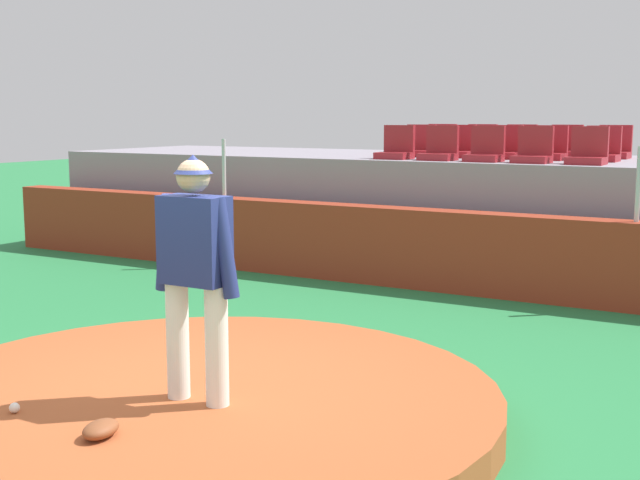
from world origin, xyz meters
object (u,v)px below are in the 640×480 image
pitcher (195,261)px  stadium_chair_6 (459,147)px  baseball (14,408)px  stadium_chair_3 (533,151)px  stadium_chair_11 (480,145)px  stadium_chair_5 (419,147)px  stadium_chair_4 (588,153)px  stadium_chair_14 (614,148)px  stadium_chair_8 (549,149)px  stadium_chair_13 (565,147)px  stadium_chair_12 (520,146)px  stadium_chair_9 (602,150)px  fielding_glove (101,429)px  stadium_chair_7 (505,148)px  stadium_chair_10 (440,145)px  stadium_chair_1 (440,149)px  stadium_chair_0 (396,148)px  stadium_chair_2 (485,150)px

pitcher → stadium_chair_6: size_ratio=3.59×
baseball → stadium_chair_3: stadium_chair_3 is taller
stadium_chair_11 → stadium_chair_5: bearing=52.9°
stadium_chair_4 → stadium_chair_14: same height
stadium_chair_8 → baseball: bearing=80.3°
stadium_chair_4 → stadium_chair_13: 1.96m
stadium_chair_4 → stadium_chair_11: same height
baseball → stadium_chair_12: 9.59m
stadium_chair_9 → stadium_chair_11: 2.31m
fielding_glove → stadium_chair_11: stadium_chair_11 is taller
stadium_chair_7 → stadium_chair_10: bearing=-33.9°
stadium_chair_4 → stadium_chair_14: bearing=-89.9°
stadium_chair_1 → stadium_chair_10: same height
stadium_chair_0 → stadium_chair_13: 2.73m
stadium_chair_9 → stadium_chair_3: bearing=50.0°
stadium_chair_1 → stadium_chair_10: size_ratio=1.00×
stadium_chair_2 → stadium_chair_13: size_ratio=1.00×
baseball → stadium_chair_2: (0.79, 7.66, 1.54)m
baseball → fielding_glove: fielding_glove is taller
stadium_chair_6 → stadium_chair_8: bearing=179.1°
stadium_chair_9 → stadium_chair_11: bearing=-23.7°
stadium_chair_0 → stadium_chair_11: 1.91m
stadium_chair_1 → stadium_chair_6: 0.89m
baseball → stadium_chair_1: 7.82m
pitcher → stadium_chair_5: (-1.57, 7.70, 0.53)m
baseball → stadium_chair_0: 7.86m
stadium_chair_1 → stadium_chair_6: (-0.04, 0.89, 0.00)m
stadium_chair_10 → stadium_chair_14: same height
stadium_chair_8 → stadium_chair_14: same height
stadium_chair_0 → stadium_chair_7: (1.39, 0.85, 0.00)m
stadium_chair_0 → stadium_chair_3: bearing=179.2°
stadium_chair_5 → stadium_chair_7: size_ratio=1.00×
fielding_glove → stadium_chair_0: (-1.45, 7.71, 1.52)m
baseball → stadium_chair_0: (-0.60, 7.68, 1.54)m
baseball → stadium_chair_11: (0.09, 9.46, 1.54)m
stadium_chair_3 → stadium_chair_10: size_ratio=1.00×
stadium_chair_2 → stadium_chair_8: bearing=-127.1°
stadium_chair_6 → stadium_chair_8: (1.40, -0.02, 0.00)m
stadium_chair_0 → stadium_chair_8: 2.23m
stadium_chair_0 → stadium_chair_2: size_ratio=1.00×
stadium_chair_9 → stadium_chair_2: bearing=31.6°
stadium_chair_10 → stadium_chair_7: bearing=146.1°
fielding_glove → stadium_chair_9: bearing=-20.3°
fielding_glove → stadium_chair_13: size_ratio=0.60×
pitcher → stadium_chair_14: (1.23, 8.62, 0.53)m
stadium_chair_1 → stadium_chair_10: (-0.72, 1.81, 0.00)m
stadium_chair_10 → stadium_chair_13: bearing=179.9°
stadium_chair_4 → stadium_chair_8: bearing=-49.8°
stadium_chair_0 → stadium_chair_14: same height
stadium_chair_0 → stadium_chair_13: bearing=-138.8°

